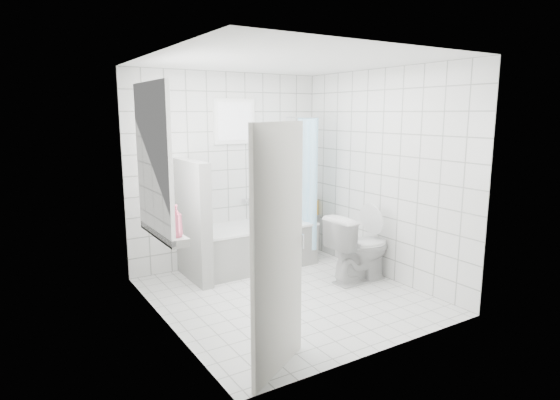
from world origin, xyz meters
TOP-DOWN VIEW (x-y plane):
  - ground at (0.00, 0.00)m, footprint 3.00×3.00m
  - ceiling at (0.00, 0.00)m, footprint 3.00×3.00m
  - wall_back at (0.00, 1.50)m, footprint 2.80×0.02m
  - wall_front at (0.00, -1.50)m, footprint 2.80×0.02m
  - wall_left at (-1.40, 0.00)m, footprint 0.02×3.00m
  - wall_right at (1.40, 0.00)m, footprint 0.02×3.00m
  - window_left at (-1.35, 0.30)m, footprint 0.01×0.90m
  - window_back at (0.10, 1.46)m, footprint 0.50×0.01m
  - window_sill at (-1.31, 0.30)m, footprint 0.18×1.02m
  - door at (-0.91, -1.27)m, footprint 0.71×0.45m
  - bathtub at (0.19, 1.12)m, footprint 1.63×0.77m
  - partition_wall at (-0.69, 1.07)m, footprint 0.15×0.85m
  - tiled_ledge at (1.29, 1.38)m, footprint 0.40×0.24m
  - toilet at (1.03, -0.05)m, footprint 0.84×0.49m
  - curtain_rod at (0.94, 1.10)m, footprint 0.02×0.80m
  - shower_curtain at (0.94, 0.97)m, footprint 0.14×0.48m
  - tub_faucet at (0.29, 1.46)m, footprint 0.18×0.06m
  - sill_bottles at (-1.30, 0.28)m, footprint 0.18×0.80m
  - ledge_bottles at (1.28, 1.34)m, footprint 0.20×0.18m

SIDE VIEW (x-z plane):
  - ground at x=0.00m, z-range 0.00..0.00m
  - tiled_ledge at x=1.29m, z-range 0.00..0.55m
  - bathtub at x=0.19m, z-range 0.00..0.58m
  - toilet at x=1.03m, z-range 0.00..0.84m
  - ledge_bottles at x=1.28m, z-range 0.55..0.79m
  - partition_wall at x=-0.69m, z-range 0.00..1.50m
  - tub_faucet at x=0.29m, z-range 0.82..0.88m
  - window_sill at x=-1.31m, z-range 0.82..0.90m
  - door at x=-0.91m, z-range 0.00..2.00m
  - sill_bottles at x=-1.30m, z-range 0.87..1.20m
  - shower_curtain at x=0.94m, z-range 0.21..1.99m
  - wall_back at x=0.00m, z-range 0.00..2.60m
  - wall_front at x=0.00m, z-range 0.00..2.60m
  - wall_left at x=-1.40m, z-range 0.00..2.60m
  - wall_right at x=1.40m, z-range 0.00..2.60m
  - window_left at x=-1.35m, z-range 0.90..2.30m
  - window_back at x=0.10m, z-range 1.70..2.20m
  - curtain_rod at x=0.94m, z-range 1.99..2.01m
  - ceiling at x=0.00m, z-range 2.60..2.60m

